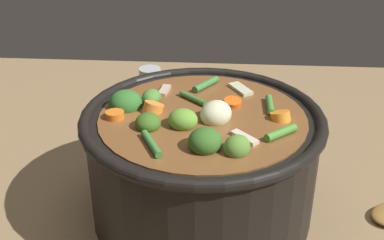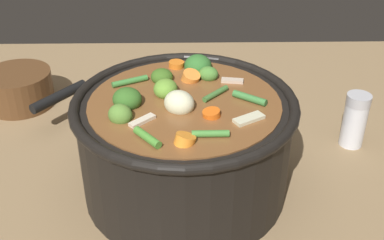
% 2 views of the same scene
% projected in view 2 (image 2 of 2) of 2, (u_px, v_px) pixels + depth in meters
% --- Properties ---
extents(ground_plane, '(1.10, 1.10, 0.00)m').
position_uv_depth(ground_plane, '(184.00, 187.00, 0.74)').
color(ground_plane, '#8C704C').
extents(cooking_pot, '(0.31, 0.31, 0.17)m').
position_uv_depth(cooking_pot, '(183.00, 143.00, 0.70)').
color(cooking_pot, black).
rests_on(cooking_pot, ground_plane).
extents(salt_shaker, '(0.04, 0.04, 0.09)m').
position_uv_depth(salt_shaker, '(353.00, 120.00, 0.81)').
color(salt_shaker, silver).
rests_on(salt_shaker, ground_plane).
extents(small_saucepan, '(0.20, 0.19, 0.07)m').
position_uv_depth(small_saucepan, '(19.00, 89.00, 0.93)').
color(small_saucepan, brown).
rests_on(small_saucepan, ground_plane).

